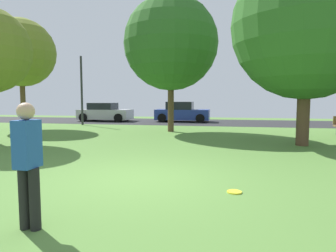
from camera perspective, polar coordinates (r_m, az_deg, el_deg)
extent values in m
plane|color=#547F38|center=(6.56, -5.49, -10.01)|extent=(44.00, 44.00, 0.00)
cube|color=#28282B|center=(22.21, 6.39, 0.73)|extent=(44.00, 6.40, 0.01)
cylinder|color=brown|center=(15.69, 0.54, 3.89)|extent=(0.32, 0.32, 2.72)
sphere|color=#2D6023|center=(15.94, 0.55, 15.53)|extent=(4.85, 4.85, 4.85)
cylinder|color=brown|center=(19.36, -25.95, 4.16)|extent=(0.29, 0.29, 3.09)
sphere|color=olive|center=(19.54, -26.28, 12.46)|extent=(3.88, 3.88, 3.88)
cylinder|color=brown|center=(12.04, 24.44, 3.34)|extent=(0.45, 0.45, 2.85)
sphere|color=#2D6023|center=(12.32, 24.98, 17.11)|extent=(5.35, 5.35, 5.35)
cylinder|color=black|center=(4.47, -25.76, -12.29)|extent=(0.14, 0.14, 0.83)
cylinder|color=black|center=(4.37, -24.09, -12.61)|extent=(0.14, 0.14, 0.83)
cube|color=#23519E|center=(4.26, -25.31, -3.12)|extent=(0.23, 0.33, 0.62)
sphere|color=tan|center=(4.23, -25.53, 2.55)|extent=(0.22, 0.22, 0.22)
cylinder|color=yellow|center=(5.75, 12.55, -12.18)|extent=(0.27, 0.27, 0.03)
cube|color=#B7B7BC|center=(23.79, -11.85, 2.21)|extent=(4.02, 1.89, 0.75)
cube|color=black|center=(23.85, -12.32, 3.73)|extent=(1.93, 1.67, 0.51)
cylinder|color=black|center=(24.18, -7.89, 1.83)|extent=(0.64, 0.22, 0.64)
cylinder|color=black|center=(22.41, -9.47, 1.54)|extent=(0.64, 0.22, 0.64)
cylinder|color=black|center=(25.24, -13.94, 1.86)|extent=(0.64, 0.22, 0.64)
cylinder|color=black|center=(23.54, -15.89, 1.59)|extent=(0.64, 0.22, 0.64)
cube|color=#233893|center=(22.65, 2.80, 2.20)|extent=(4.03, 1.75, 0.78)
cube|color=black|center=(22.66, 2.30, 3.92)|extent=(1.94, 1.54, 0.58)
cylinder|color=black|center=(23.38, 6.54, 1.73)|extent=(0.64, 0.22, 0.64)
cylinder|color=black|center=(21.63, 6.16, 1.46)|extent=(0.64, 0.22, 0.64)
cylinder|color=black|center=(23.77, -0.26, 1.82)|extent=(0.64, 0.22, 0.64)
cylinder|color=black|center=(22.06, -1.16, 1.56)|extent=(0.64, 0.22, 0.64)
cylinder|color=#2D2D33|center=(20.54, -16.16, 6.47)|extent=(0.14, 0.14, 4.50)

